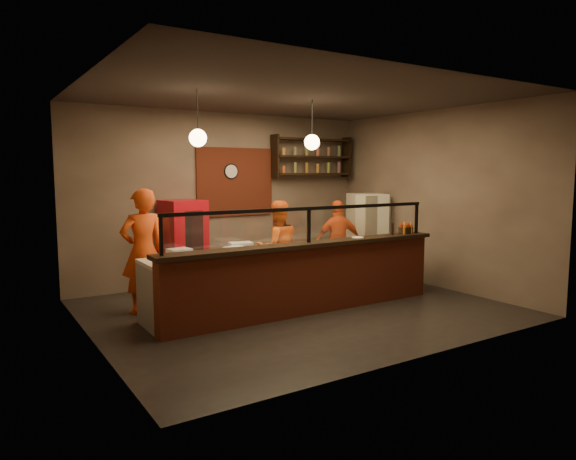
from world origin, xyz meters
TOP-DOWN VIEW (x-y plane):
  - floor at (0.00, 0.00)m, footprint 6.00×6.00m
  - ceiling at (0.00, 0.00)m, footprint 6.00×6.00m
  - wall_back at (0.00, 2.50)m, footprint 6.00×0.00m
  - wall_left at (-3.00, 0.00)m, footprint 0.00×5.00m
  - wall_right at (3.00, 0.00)m, footprint 0.00×5.00m
  - wall_front at (0.00, -2.50)m, footprint 6.00×0.00m
  - brick_patch at (0.20, 2.47)m, footprint 1.60×0.04m
  - service_counter at (0.00, -0.30)m, footprint 4.60×0.25m
  - counter_ledge at (0.00, -0.30)m, footprint 4.70×0.37m
  - worktop_cabinet at (0.00, 0.20)m, footprint 4.60×0.75m
  - worktop at (0.00, 0.20)m, footprint 4.60×0.75m
  - sneeze_guard at (0.00, -0.30)m, footprint 4.50×0.05m
  - wall_shelving at (1.90, 2.32)m, footprint 1.84×0.28m
  - wall_clock at (0.10, 2.46)m, footprint 0.30×0.04m
  - pendant_left at (-1.50, 0.20)m, footprint 0.24×0.24m
  - pendant_right at (0.40, 0.20)m, footprint 0.24×0.24m
  - cook_left at (-2.05, 1.04)m, footprint 0.70×0.49m
  - cook_mid at (0.16, 0.85)m, footprint 0.87×0.73m
  - cook_right at (1.66, 1.12)m, footprint 0.99×0.63m
  - fridge at (2.60, 1.39)m, footprint 0.88×0.86m
  - red_cooler at (-1.00, 2.15)m, footprint 0.77×0.72m
  - pizza_dough at (0.53, 0.32)m, footprint 0.57×0.57m
  - prep_tub_a at (-1.80, 0.22)m, footprint 0.33×0.27m
  - prep_tub_b at (-0.85, 0.22)m, footprint 0.38×0.33m
  - prep_tub_c at (-1.05, 0.02)m, footprint 0.34×0.31m
  - rolling_pin at (-1.88, 0.22)m, footprint 0.40×0.10m
  - condiment_caddy at (2.00, -0.28)m, footprint 0.22×0.18m
  - pepper_mill at (1.68, -0.29)m, footprint 0.06×0.06m
  - small_plate at (0.95, -0.28)m, footprint 0.22×0.22m

SIDE VIEW (x-z plane):
  - floor at x=0.00m, z-range 0.00..0.00m
  - worktop_cabinet at x=0.00m, z-range 0.00..0.85m
  - service_counter at x=0.00m, z-range 0.00..1.00m
  - cook_right at x=1.66m, z-range 0.00..1.57m
  - red_cooler at x=-1.00m, z-range 0.00..1.60m
  - cook_mid at x=0.16m, z-range 0.00..1.62m
  - fridge at x=2.60m, z-range 0.00..1.66m
  - worktop at x=0.00m, z-range 0.85..0.90m
  - pizza_dough at x=0.53m, z-range 0.90..0.91m
  - cook_left at x=-2.05m, z-range 0.00..1.85m
  - rolling_pin at x=-1.88m, z-range 0.90..0.97m
  - prep_tub_c at x=-1.05m, z-range 0.90..1.04m
  - prep_tub_a at x=-1.80m, z-range 0.90..1.05m
  - prep_tub_b at x=-0.85m, z-range 0.90..1.06m
  - counter_ledge at x=0.00m, z-range 1.00..1.06m
  - small_plate at x=0.95m, z-range 1.06..1.07m
  - condiment_caddy at x=2.00m, z-range 1.06..1.17m
  - pepper_mill at x=1.68m, z-range 1.06..1.25m
  - sneeze_guard at x=0.00m, z-range 1.11..1.63m
  - wall_back at x=0.00m, z-range -1.40..4.60m
  - wall_left at x=-3.00m, z-range -0.90..4.10m
  - wall_right at x=3.00m, z-range -0.90..4.10m
  - wall_front at x=0.00m, z-range -1.40..4.60m
  - brick_patch at x=0.20m, z-range 1.25..2.55m
  - wall_clock at x=0.10m, z-range 1.95..2.25m
  - wall_shelving at x=1.90m, z-range 1.98..2.83m
  - pendant_left at x=-1.50m, z-range 2.17..2.94m
  - pendant_right at x=0.40m, z-range 2.17..2.94m
  - ceiling at x=0.00m, z-range 3.20..3.20m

